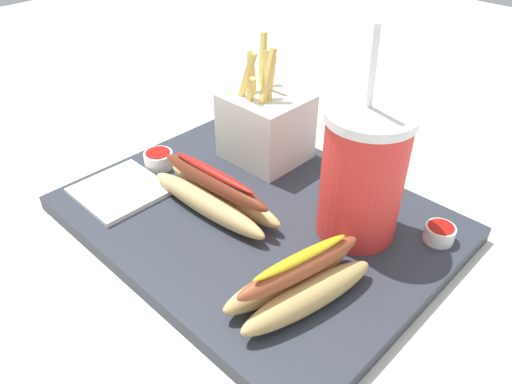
# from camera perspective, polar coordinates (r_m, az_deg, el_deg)

# --- Properties ---
(ground_plane) EXTENTS (2.40, 2.40, 0.02)m
(ground_plane) POSITION_cam_1_polar(r_m,az_deg,el_deg) (0.63, 0.00, -4.43)
(ground_plane) COLOR silver
(food_tray) EXTENTS (0.44, 0.34, 0.02)m
(food_tray) POSITION_cam_1_polar(r_m,az_deg,el_deg) (0.62, 0.00, -3.01)
(food_tray) COLOR #2D333D
(food_tray) RESTS_ON ground_plane
(soda_cup) EXTENTS (0.10, 0.10, 0.24)m
(soda_cup) POSITION_cam_1_polar(r_m,az_deg,el_deg) (0.55, 12.09, 1.94)
(soda_cup) COLOR red
(soda_cup) RESTS_ON food_tray
(fries_basket) EXTENTS (0.10, 0.10, 0.16)m
(fries_basket) POSITION_cam_1_polar(r_m,az_deg,el_deg) (0.70, 1.09, 7.62)
(fries_basket) COLOR white
(fries_basket) RESTS_ON food_tray
(hot_dog_1) EXTENTS (0.19, 0.06, 0.06)m
(hot_dog_1) POSITION_cam_1_polar(r_m,az_deg,el_deg) (0.61, -4.79, -0.22)
(hot_dog_1) COLOR #DBB775
(hot_dog_1) RESTS_ON food_tray
(hot_dog_2) EXTENTS (0.09, 0.17, 0.06)m
(hot_dog_2) POSITION_cam_1_polar(r_m,az_deg,el_deg) (0.49, 5.00, -10.21)
(hot_dog_2) COLOR tan
(hot_dog_2) RESTS_ON food_tray
(ketchup_cup_1) EXTENTS (0.04, 0.04, 0.02)m
(ketchup_cup_1) POSITION_cam_1_polar(r_m,az_deg,el_deg) (0.70, -11.08, 3.76)
(ketchup_cup_1) COLOR white
(ketchup_cup_1) RESTS_ON food_tray
(ketchup_cup_2) EXTENTS (0.03, 0.03, 0.02)m
(ketchup_cup_2) POSITION_cam_1_polar(r_m,az_deg,el_deg) (0.60, 20.26, -4.38)
(ketchup_cup_2) COLOR white
(ketchup_cup_2) RESTS_ON food_tray
(napkin_stack) EXTENTS (0.10, 0.10, 0.01)m
(napkin_stack) POSITION_cam_1_polar(r_m,az_deg,el_deg) (0.67, -15.25, 0.15)
(napkin_stack) COLOR white
(napkin_stack) RESTS_ON food_tray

